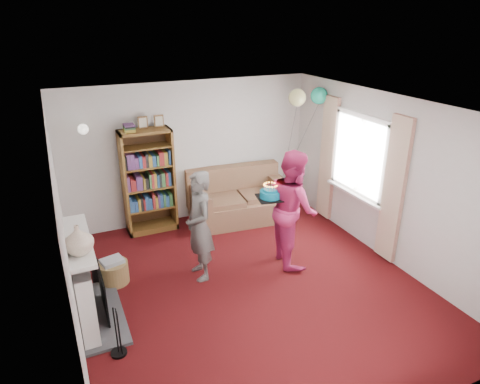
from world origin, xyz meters
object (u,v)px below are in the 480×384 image
bookcase (148,182)px  birthday_cake (270,194)px  person_striped (199,226)px  sofa (238,200)px  person_magenta (293,208)px

bookcase → birthday_cake: (1.37, -1.85, 0.24)m
bookcase → person_striped: (0.30, -1.77, -0.09)m
sofa → birthday_cake: bearing=-91.9°
person_striped → birthday_cake: (1.07, -0.08, 0.33)m
sofa → bookcase: bearing=177.4°
sofa → person_striped: bearing=-124.0°
bookcase → person_magenta: bearing=-48.4°
birthday_cake → sofa: bearing=82.4°
bookcase → person_magenta: 2.57m
birthday_cake → bookcase: bearing=126.5°
bookcase → person_striped: bearing=-80.4°
person_striped → birthday_cake: bearing=85.6°
bookcase → sofa: (1.58, -0.23, -0.54)m
person_magenta → birthday_cake: 0.43m
birthday_cake → person_striped: bearing=175.9°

